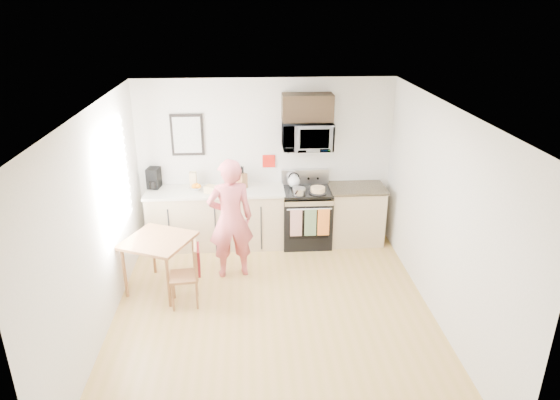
{
  "coord_description": "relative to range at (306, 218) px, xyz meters",
  "views": [
    {
      "loc": [
        -0.26,
        -5.26,
        3.7
      ],
      "look_at": [
        0.14,
        1.0,
        1.15
      ],
      "focal_mm": 32.0,
      "sensor_mm": 36.0,
      "label": 1
    }
  ],
  "objects": [
    {
      "name": "ceiling",
      "position": [
        -0.63,
        -1.98,
        2.16
      ],
      "size": [
        4.0,
        4.6,
        0.04
      ],
      "primitive_type": "cube",
      "color": "white",
      "rests_on": "back_wall"
    },
    {
      "name": "coffee_maker",
      "position": [
        -2.38,
        0.19,
        0.65
      ],
      "size": [
        0.22,
        0.28,
        0.32
      ],
      "rotation": [
        0.0,
        0.0,
        -0.18
      ],
      "color": "black",
      "rests_on": "countertop_left"
    },
    {
      "name": "countertop_left",
      "position": [
        -1.43,
        0.02,
        0.48
      ],
      "size": [
        2.14,
        0.64,
        0.04
      ],
      "primitive_type": "cube",
      "color": "#EDE5CC",
      "rests_on": "cabinet_left"
    },
    {
      "name": "floor",
      "position": [
        -0.63,
        -1.98,
        -0.44
      ],
      "size": [
        4.6,
        4.6,
        0.0
      ],
      "primitive_type": "plane",
      "color": "#AE8A43",
      "rests_on": "ground"
    },
    {
      "name": "microwave",
      "position": [
        -0.0,
        0.1,
        1.32
      ],
      "size": [
        0.76,
        0.51,
        0.42
      ],
      "primitive_type": "imported",
      "color": "#B4B4B9",
      "rests_on": "back_wall"
    },
    {
      "name": "back_wall",
      "position": [
        -0.63,
        0.32,
        0.86
      ],
      "size": [
        4.0,
        0.04,
        2.6
      ],
      "primitive_type": "cube",
      "color": "beige",
      "rests_on": "floor"
    },
    {
      "name": "knife_block",
      "position": [
        -1.01,
        0.12,
        0.62
      ],
      "size": [
        0.18,
        0.18,
        0.23
      ],
      "primitive_type": "cube",
      "rotation": [
        0.0,
        0.0,
        0.66
      ],
      "color": "brown",
      "rests_on": "countertop_left"
    },
    {
      "name": "cabinet_right",
      "position": [
        0.8,
        0.02,
        0.01
      ],
      "size": [
        0.84,
        0.6,
        0.9
      ],
      "primitive_type": "cube",
      "color": "tan",
      "rests_on": "floor"
    },
    {
      "name": "dining_table",
      "position": [
        -2.12,
        -1.25,
        0.23
      ],
      "size": [
        0.92,
        0.92,
        0.75
      ],
      "rotation": [
        0.0,
        0.0,
        -0.42
      ],
      "color": "brown",
      "rests_on": "floor"
    },
    {
      "name": "utensil_crock",
      "position": [
        -1.19,
        0.14,
        0.65
      ],
      "size": [
        0.12,
        0.12,
        0.35
      ],
      "color": "red",
      "rests_on": "countertop_left"
    },
    {
      "name": "cabinet_left",
      "position": [
        -1.43,
        0.02,
        0.01
      ],
      "size": [
        2.1,
        0.6,
        0.9
      ],
      "primitive_type": "cube",
      "color": "tan",
      "rests_on": "floor"
    },
    {
      "name": "milk_carton",
      "position": [
        -1.77,
        0.13,
        0.64
      ],
      "size": [
        0.11,
        0.11,
        0.26
      ],
      "primitive_type": "cube",
      "rotation": [
        0.0,
        0.0,
        -0.06
      ],
      "color": "tan",
      "rests_on": "countertop_left"
    },
    {
      "name": "right_wall",
      "position": [
        1.37,
        -1.98,
        0.86
      ],
      "size": [
        0.04,
        4.6,
        2.6
      ],
      "primitive_type": "cube",
      "color": "beige",
      "rests_on": "floor"
    },
    {
      "name": "countertop_right",
      "position": [
        0.8,
        0.02,
        0.48
      ],
      "size": [
        0.88,
        0.64,
        0.04
      ],
      "primitive_type": "cube",
      "color": "black",
      "rests_on": "cabinet_right"
    },
    {
      "name": "pot",
      "position": [
        -0.15,
        -0.2,
        0.54
      ],
      "size": [
        0.2,
        0.33,
        0.1
      ],
      "rotation": [
        0.0,
        0.0,
        -0.34
      ],
      "color": "#B4B4B9",
      "rests_on": "range"
    },
    {
      "name": "range",
      "position": [
        0.0,
        0.0,
        0.0
      ],
      "size": [
        0.76,
        0.7,
        1.16
      ],
      "color": "black",
      "rests_on": "floor"
    },
    {
      "name": "kettle",
      "position": [
        -0.2,
        0.11,
        0.59
      ],
      "size": [
        0.2,
        0.2,
        0.25
      ],
      "color": "white",
      "rests_on": "range"
    },
    {
      "name": "bread_bag",
      "position": [
        -1.43,
        -0.12,
        0.56
      ],
      "size": [
        0.32,
        0.28,
        0.11
      ],
      "primitive_type": "cube",
      "rotation": [
        0.0,
        0.0,
        -0.59
      ],
      "color": "tan",
      "rests_on": "countertop_left"
    },
    {
      "name": "chair",
      "position": [
        -1.64,
        -1.63,
        0.1
      ],
      "size": [
        0.42,
        0.38,
        0.83
      ],
      "rotation": [
        0.0,
        0.0,
        0.1
      ],
      "color": "brown",
      "rests_on": "floor"
    },
    {
      "name": "front_wall",
      "position": [
        -0.63,
        -4.28,
        0.86
      ],
      "size": [
        4.0,
        0.04,
        2.6
      ],
      "primitive_type": "cube",
      "color": "beige",
      "rests_on": "floor"
    },
    {
      "name": "cake",
      "position": [
        0.15,
        -0.16,
        0.53
      ],
      "size": [
        0.27,
        0.27,
        0.09
      ],
      "color": "black",
      "rests_on": "range"
    },
    {
      "name": "window",
      "position": [
        -2.59,
        -1.18,
        1.11
      ],
      "size": [
        0.06,
        1.4,
        1.5
      ],
      "color": "white",
      "rests_on": "left_wall"
    },
    {
      "name": "wall_trivet",
      "position": [
        -0.58,
        0.31,
        0.86
      ],
      "size": [
        0.2,
        0.02,
        0.2
      ],
      "primitive_type": "cube",
      "color": "red",
      "rests_on": "back_wall"
    },
    {
      "name": "left_wall",
      "position": [
        -2.63,
        -1.98,
        0.86
      ],
      "size": [
        0.04,
        4.6,
        2.6
      ],
      "primitive_type": "cube",
      "color": "beige",
      "rests_on": "floor"
    },
    {
      "name": "wall_art",
      "position": [
        -1.83,
        0.3,
        1.31
      ],
      "size": [
        0.5,
        0.04,
        0.65
      ],
      "color": "black",
      "rests_on": "back_wall"
    },
    {
      "name": "upper_cabinet",
      "position": [
        -0.0,
        0.15,
        1.74
      ],
      "size": [
        0.76,
        0.35,
        0.4
      ],
      "primitive_type": "cube",
      "color": "black",
      "rests_on": "back_wall"
    },
    {
      "name": "fruit_bowl",
      "position": [
        -1.73,
        0.06,
        0.54
      ],
      "size": [
        0.26,
        0.26,
        0.1
      ],
      "color": "white",
      "rests_on": "countertop_left"
    },
    {
      "name": "person",
      "position": [
        -1.17,
        -0.93,
        0.43
      ],
      "size": [
        0.7,
        0.52,
        1.74
      ],
      "primitive_type": "imported",
      "rotation": [
        0.0,
        0.0,
        3.31
      ],
      "color": "#BF343A",
      "rests_on": "floor"
    }
  ]
}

